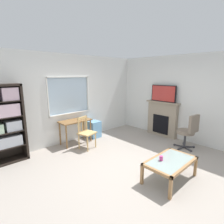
% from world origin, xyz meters
% --- Properties ---
extents(ground, '(6.02, 5.92, 0.02)m').
position_xyz_m(ground, '(0.00, 0.00, -0.01)').
color(ground, '#9E9389').
extents(wall_back_with_window, '(5.02, 0.15, 2.65)m').
position_xyz_m(wall_back_with_window, '(0.01, 2.46, 1.31)').
color(wall_back_with_window, silver).
rests_on(wall_back_with_window, ground).
extents(wall_right, '(0.12, 5.12, 2.65)m').
position_xyz_m(wall_right, '(2.57, 0.00, 1.33)').
color(wall_right, silver).
rests_on(wall_right, ground).
extents(bookshelf, '(0.90, 0.38, 1.85)m').
position_xyz_m(bookshelf, '(-1.94, 2.21, 1.02)').
color(bookshelf, black).
rests_on(bookshelf, ground).
extents(desk_under_window, '(0.93, 0.48, 0.72)m').
position_xyz_m(desk_under_window, '(-0.09, 2.11, 0.60)').
color(desk_under_window, brown).
rests_on(desk_under_window, ground).
extents(wooden_chair, '(0.50, 0.49, 0.90)m').
position_xyz_m(wooden_chair, '(-0.07, 1.59, 0.46)').
color(wooden_chair, tan).
rests_on(wooden_chair, ground).
extents(plastic_drawer_unit, '(0.35, 0.40, 0.55)m').
position_xyz_m(plastic_drawer_unit, '(0.63, 2.16, 0.27)').
color(plastic_drawer_unit, '#72ADDB').
rests_on(plastic_drawer_unit, ground).
extents(fireplace, '(0.26, 1.14, 1.17)m').
position_xyz_m(fireplace, '(2.41, 0.68, 0.59)').
color(fireplace, gray).
rests_on(fireplace, ground).
extents(tv, '(0.06, 0.87, 0.54)m').
position_xyz_m(tv, '(2.39, 0.68, 1.45)').
color(tv, black).
rests_on(tv, fireplace).
extents(office_chair, '(0.57, 0.58, 1.00)m').
position_xyz_m(office_chair, '(1.95, -0.42, 0.55)').
color(office_chair, '#7A6B5B').
rests_on(office_chair, ground).
extents(coffee_table, '(1.08, 0.64, 0.42)m').
position_xyz_m(coffee_table, '(0.22, -0.83, 0.37)').
color(coffee_table, '#8C9E99').
rests_on(coffee_table, ground).
extents(sippy_cup, '(0.07, 0.07, 0.09)m').
position_xyz_m(sippy_cup, '(0.08, -0.71, 0.47)').
color(sippy_cup, '#DB3D84').
rests_on(sippy_cup, coffee_table).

